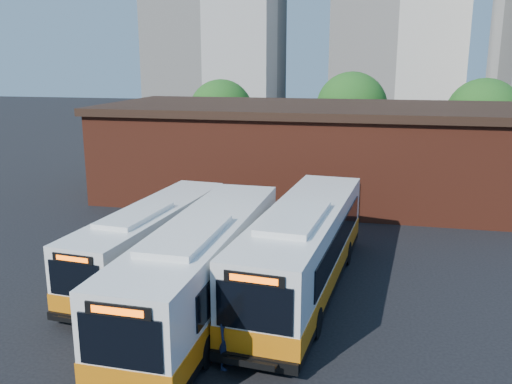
% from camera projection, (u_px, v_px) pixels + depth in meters
% --- Properties ---
extents(ground, '(220.00, 220.00, 0.00)m').
position_uv_depth(ground, '(243.00, 327.00, 19.56)').
color(ground, black).
extents(bus_midwest, '(3.44, 11.93, 3.21)m').
position_uv_depth(bus_midwest, '(153.00, 242.00, 24.18)').
color(bus_midwest, silver).
rests_on(bus_midwest, ground).
extents(bus_mideast, '(3.13, 13.71, 3.71)m').
position_uv_depth(bus_mideast, '(203.00, 270.00, 20.34)').
color(bus_mideast, silver).
rests_on(bus_mideast, ground).
extents(bus_east, '(4.03, 13.94, 3.75)m').
position_uv_depth(bus_east, '(303.00, 252.00, 22.21)').
color(bus_east, silver).
rests_on(bus_east, ground).
extents(transit_worker, '(0.60, 0.80, 1.99)m').
position_uv_depth(transit_worker, '(226.00, 338.00, 16.75)').
color(transit_worker, black).
rests_on(transit_worker, ground).
extents(depot_building, '(28.60, 12.60, 6.40)m').
position_uv_depth(depot_building, '(311.00, 150.00, 37.75)').
color(depot_building, maroon).
rests_on(depot_building, ground).
extents(tree_west, '(6.00, 6.00, 7.65)m').
position_uv_depth(tree_west, '(221.00, 112.00, 50.91)').
color(tree_west, '#382314').
rests_on(tree_west, ground).
extents(tree_mid, '(6.56, 6.56, 8.36)m').
position_uv_depth(tree_mid, '(351.00, 108.00, 50.17)').
color(tree_mid, '#382314').
rests_on(tree_mid, ground).
extents(tree_east, '(6.24, 6.24, 7.96)m').
position_uv_depth(tree_east, '(483.00, 116.00, 45.06)').
color(tree_east, '#382314').
rests_on(tree_east, ground).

